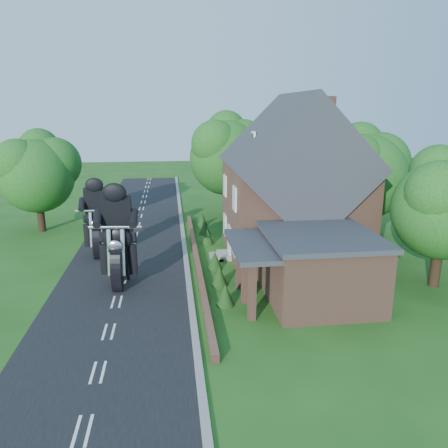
{
  "coord_description": "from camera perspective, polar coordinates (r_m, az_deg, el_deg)",
  "views": [
    {
      "loc": [
        2.83,
        -20.38,
        9.29
      ],
      "look_at": [
        5.84,
        3.87,
        2.8
      ],
      "focal_mm": 35.0,
      "sensor_mm": 36.0,
      "label": 1
    }
  ],
  "objects": [
    {
      "name": "house",
      "position": [
        27.92,
        9.0,
        4.48
      ],
      "size": [
        9.54,
        8.64,
        10.24
      ],
      "color": "brown",
      "rests_on": "ground"
    },
    {
      "name": "shrub_a",
      "position": [
        21.4,
        0.17,
        -9.22
      ],
      "size": [
        0.9,
        0.9,
        1.1
      ],
      "primitive_type": "cone",
      "color": "#143410",
      "rests_on": "ground"
    },
    {
      "name": "motorcycle_follow",
      "position": [
        29.34,
        -15.97,
        -2.6
      ],
      "size": [
        0.45,
        1.66,
        1.54
      ],
      "primitive_type": null,
      "rotation": [
        0.0,
        0.0,
        3.12
      ],
      "color": "black",
      "rests_on": "ground"
    },
    {
      "name": "annex",
      "position": [
        22.13,
        11.98,
        -5.34
      ],
      "size": [
        7.05,
        5.94,
        3.44
      ],
      "color": "brown",
      "rests_on": "ground"
    },
    {
      "name": "tree_behind_house",
      "position": [
        38.37,
        10.31,
        10.06
      ],
      "size": [
        7.81,
        7.2,
        10.08
      ],
      "color": "black",
      "rests_on": "ground"
    },
    {
      "name": "ground",
      "position": [
        22.58,
        -13.84,
        -9.88
      ],
      "size": [
        120.0,
        120.0,
        0.0
      ],
      "primitive_type": "plane",
      "color": "#1D4D15",
      "rests_on": "ground"
    },
    {
      "name": "motorcycle_lead",
      "position": [
        24.11,
        -13.4,
        -6.05
      ],
      "size": [
        0.64,
        1.86,
        1.69
      ],
      "primitive_type": null,
      "rotation": [
        0.0,
        0.0,
        3.04
      ],
      "color": "black",
      "rests_on": "ground"
    },
    {
      "name": "shrub_d",
      "position": [
        30.75,
        -2.18,
        -1.65
      ],
      "size": [
        0.9,
        0.9,
        1.1
      ],
      "primitive_type": "cone",
      "color": "#143410",
      "rests_on": "ground"
    },
    {
      "name": "shrub_b",
      "position": [
        23.69,
        -0.59,
        -6.77
      ],
      "size": [
        0.9,
        0.9,
        1.1
      ],
      "primitive_type": "cone",
      "color": "#143410",
      "rests_on": "ground"
    },
    {
      "name": "shrub_e",
      "position": [
        33.15,
        -2.55,
        -0.43
      ],
      "size": [
        0.9,
        0.9,
        1.1
      ],
      "primitive_type": "cone",
      "color": "#143410",
      "rests_on": "ground"
    },
    {
      "name": "tree_behind_left",
      "position": [
        38.05,
        1.02,
        9.51
      ],
      "size": [
        6.94,
        6.4,
        9.16
      ],
      "color": "black",
      "rests_on": "ground"
    },
    {
      "name": "shrub_c",
      "position": [
        26.02,
        -1.22,
        -4.76
      ],
      "size": [
        0.9,
        0.9,
        1.1
      ],
      "primitive_type": "cone",
      "color": "#143410",
      "rests_on": "ground"
    },
    {
      "name": "shrub_f",
      "position": [
        35.56,
        -2.88,
        0.62
      ],
      "size": [
        0.9,
        0.9,
        1.1
      ],
      "primitive_type": "cone",
      "color": "#143410",
      "rests_on": "ground"
    },
    {
      "name": "road",
      "position": [
        22.57,
        -13.84,
        -9.86
      ],
      "size": [
        7.0,
        80.0,
        0.02
      ],
      "primitive_type": "cube",
      "color": "black",
      "rests_on": "ground"
    },
    {
      "name": "kerb",
      "position": [
        22.39,
        -4.41,
        -9.52
      ],
      "size": [
        0.3,
        80.0,
        0.12
      ],
      "primitive_type": "cube",
      "color": "gray",
      "rests_on": "ground"
    },
    {
      "name": "garden_wall",
      "position": [
        27.0,
        -3.55,
        -4.83
      ],
      "size": [
        0.3,
        22.0,
        0.4
      ],
      "primitive_type": "cube",
      "color": "brown",
      "rests_on": "ground"
    },
    {
      "name": "tree_far_road",
      "position": [
        36.1,
        -22.74,
        6.65
      ],
      "size": [
        6.08,
        5.6,
        7.84
      ],
      "color": "black",
      "rests_on": "ground"
    },
    {
      "name": "tree_house_right",
      "position": [
        32.39,
        18.39,
        6.84
      ],
      "size": [
        6.51,
        6.0,
        8.4
      ],
      "color": "black",
      "rests_on": "ground"
    }
  ]
}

